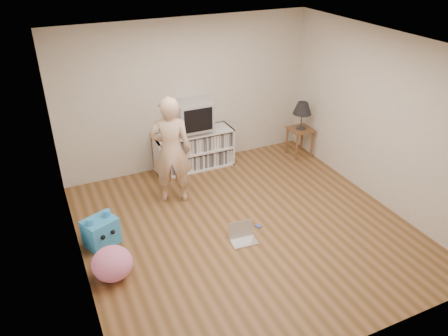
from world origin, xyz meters
name	(u,v)px	position (x,y,z in m)	size (l,w,h in m)	color
ground	(245,228)	(0.00, 0.00, 0.00)	(4.50, 4.50, 0.00)	brown
walls	(248,147)	(0.00, 0.00, 1.30)	(4.52, 4.52, 2.60)	beige
ceiling	(251,47)	(0.00, 0.00, 2.60)	(4.50, 4.50, 0.01)	white
media_unit	(194,150)	(0.00, 2.04, 0.35)	(1.40, 0.45, 0.70)	white
dvd_deck	(193,130)	(0.00, 2.02, 0.73)	(0.45, 0.35, 0.07)	gray
crt_tv	(193,115)	(0.00, 2.02, 1.02)	(0.60, 0.53, 0.50)	#A9A9AE
side_table	(300,135)	(1.99, 1.65, 0.42)	(0.42, 0.42, 0.55)	brown
table_lamp	(302,109)	(1.99, 1.65, 0.94)	(0.34, 0.34, 0.52)	#333333
person	(171,151)	(-0.69, 1.17, 0.86)	(0.63, 0.41, 1.72)	beige
laptop	(242,235)	(-0.16, -0.22, 0.07)	(0.38, 0.31, 0.25)	silver
playing_cards	(258,226)	(0.19, -0.05, 0.01)	(0.07, 0.09, 0.02)	#4459B5
plush_blue	(101,232)	(-1.95, 0.50, 0.21)	(0.52, 0.47, 0.49)	#31A3FE
plush_pink	(112,264)	(-1.95, -0.22, 0.21)	(0.50, 0.50, 0.42)	pink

